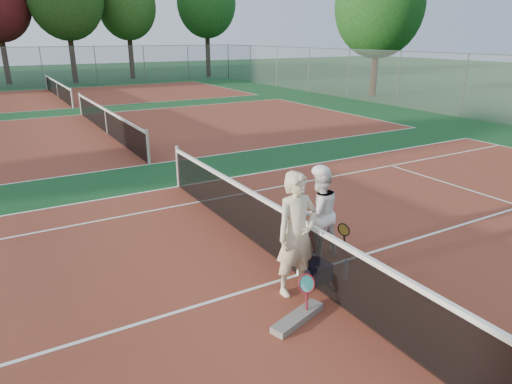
% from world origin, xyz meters
% --- Properties ---
extents(ground, '(130.00, 130.00, 0.00)m').
position_xyz_m(ground, '(0.00, 0.00, 0.00)').
color(ground, '#103D1B').
rests_on(ground, ground).
extents(court_main, '(23.77, 10.97, 0.01)m').
position_xyz_m(court_main, '(0.00, 0.00, 0.00)').
color(court_main, maroon).
rests_on(court_main, ground).
extents(court_far_a, '(23.77, 10.97, 0.01)m').
position_xyz_m(court_far_a, '(0.00, 13.50, 0.00)').
color(court_far_a, maroon).
rests_on(court_far_a, ground).
extents(court_far_b, '(23.77, 10.97, 0.01)m').
position_xyz_m(court_far_b, '(0.00, 27.00, 0.00)').
color(court_far_b, maroon).
rests_on(court_far_b, ground).
extents(net_main, '(0.10, 10.98, 1.02)m').
position_xyz_m(net_main, '(0.00, 0.00, 0.51)').
color(net_main, black).
rests_on(net_main, ground).
extents(net_far_a, '(0.10, 10.98, 1.02)m').
position_xyz_m(net_far_a, '(0.00, 13.50, 0.51)').
color(net_far_a, black).
rests_on(net_far_a, ground).
extents(net_far_b, '(0.10, 10.98, 1.02)m').
position_xyz_m(net_far_b, '(0.00, 27.00, 0.51)').
color(net_far_b, black).
rests_on(net_far_b, ground).
extents(fence_back, '(32.00, 0.06, 3.00)m').
position_xyz_m(fence_back, '(0.00, 34.00, 1.50)').
color(fence_back, slate).
rests_on(fence_back, ground).
extents(fence_right, '(0.06, 54.50, 3.00)m').
position_xyz_m(fence_right, '(16.00, 6.75, 1.50)').
color(fence_right, slate).
rests_on(fence_right, ground).
extents(player_a, '(0.72, 0.49, 1.95)m').
position_xyz_m(player_a, '(-0.35, -0.39, 0.97)').
color(player_a, beige).
rests_on(player_a, ground).
extents(player_b, '(0.82, 0.66, 1.63)m').
position_xyz_m(player_b, '(0.73, 0.46, 0.82)').
color(player_b, white).
rests_on(player_b, ground).
extents(racket_red, '(0.36, 0.35, 0.57)m').
position_xyz_m(racket_red, '(-0.52, -0.90, 0.28)').
color(racket_red, maroon).
rests_on(racket_red, ground).
extents(racket_black_held, '(0.29, 0.33, 0.59)m').
position_xyz_m(racket_black_held, '(1.18, 0.28, 0.29)').
color(racket_black_held, black).
rests_on(racket_black_held, ground).
extents(racket_spare, '(0.27, 0.59, 0.15)m').
position_xyz_m(racket_spare, '(0.17, -0.29, 0.08)').
color(racket_spare, black).
rests_on(racket_spare, ground).
extents(sports_bag_navy, '(0.38, 0.27, 0.30)m').
position_xyz_m(sports_bag_navy, '(0.18, -0.32, 0.15)').
color(sports_bag_navy, black).
rests_on(sports_bag_navy, ground).
extents(sports_bag_purple, '(0.38, 0.39, 0.26)m').
position_xyz_m(sports_bag_purple, '(0.25, -0.04, 0.13)').
color(sports_bag_purple, black).
rests_on(sports_bag_purple, ground).
extents(net_cover_canvas, '(0.98, 0.51, 0.10)m').
position_xyz_m(net_cover_canvas, '(-0.77, -1.06, 0.05)').
color(net_cover_canvas, '#68635E').
rests_on(net_cover_canvas, ground).
extents(water_bottle, '(0.09, 0.09, 0.30)m').
position_xyz_m(water_bottle, '(0.58, -0.50, 0.15)').
color(water_bottle, '#C9DFFF').
rests_on(water_bottle, ground).
extents(tree_back_4, '(5.11, 5.11, 9.24)m').
position_xyz_m(tree_back_4, '(8.13, 38.31, 6.28)').
color(tree_back_4, '#382314').
rests_on(tree_back_4, ground).
extents(tree_back_5, '(5.52, 5.52, 9.88)m').
position_xyz_m(tree_back_5, '(15.21, 36.75, 6.69)').
color(tree_back_5, '#382314').
rests_on(tree_back_5, ground).
extents(tree_right_1, '(5.64, 5.64, 8.86)m').
position_xyz_m(tree_right_1, '(18.40, 17.42, 5.60)').
color(tree_right_1, '#382314').
rests_on(tree_right_1, ground).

